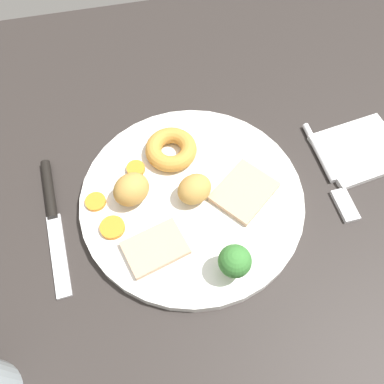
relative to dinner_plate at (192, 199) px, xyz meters
The scene contains 14 objects.
dining_table 3.93cm from the dinner_plate, 160.88° to the left, with size 120.00×84.00×3.60cm, color #2B2623.
dinner_plate is the anchor object (origin of this frame).
meat_slice_main 8.23cm from the dinner_plate, 46.64° to the left, with size 6.83×4.78×0.80cm, color tan.
meat_slice_under 6.57cm from the dinner_plate, 168.73° to the left, with size 7.24×5.84×0.80cm, color tan.
yorkshire_pudding 7.06cm from the dinner_plate, 79.41° to the right, with size 6.66×6.66×2.10cm, color #C68938.
roast_potato_left 2.43cm from the dinner_plate, 164.73° to the left, with size 4.29×3.61×3.43cm, color #BC8C42.
roast_potato_right 7.68cm from the dinner_plate, 11.06° to the right, with size 4.52×3.83×3.90cm, color #BC8C42.
carrot_coin_front 10.35cm from the dinner_plate, 12.73° to the left, with size 2.94×2.94×0.61cm, color orange.
carrot_coin_back 11.79cm from the dinner_plate, ahead, with size 2.52×2.52×0.51cm, color orange.
carrot_coin_side 8.16cm from the dinner_plate, 40.56° to the right, with size 2.33×2.33×0.66cm, color orange.
broccoli_floret 11.06cm from the dinner_plate, 102.79° to the left, with size 3.60×3.60×4.76cm.
fork 18.31cm from the dinner_plate, behind, with size 2.15×15.29×0.90cm.
knife 17.27cm from the dinner_plate, ahead, with size 2.71×18.56×1.20cm.
folded_napkin 23.89cm from the dinner_plate, behind, with size 11.00×9.00×0.80cm, color white.
Camera 1 is at (8.16, 22.72, 48.36)cm, focal length 37.83 mm.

